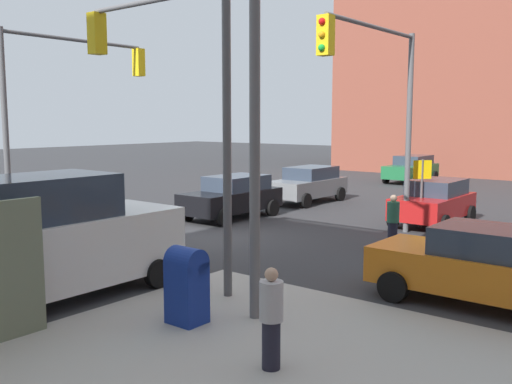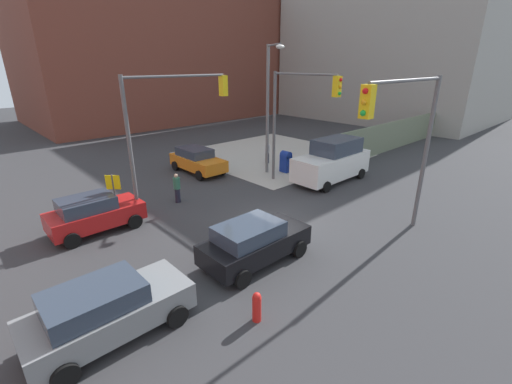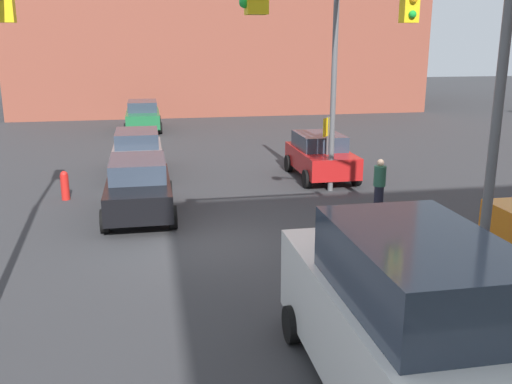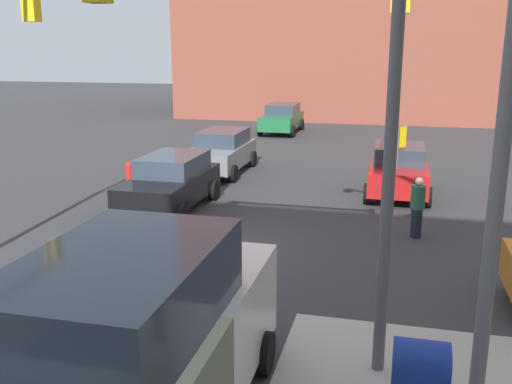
{
  "view_description": "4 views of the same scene",
  "coord_description": "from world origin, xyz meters",
  "px_view_note": "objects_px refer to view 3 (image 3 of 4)",
  "views": [
    {
      "loc": [
        13.33,
        12.34,
        3.72
      ],
      "look_at": [
        0.02,
        1.68,
        1.58
      ],
      "focal_mm": 40.0,
      "sensor_mm": 36.0,
      "label": 1
    },
    {
      "loc": [
        -10.38,
        -10.0,
        6.95
      ],
      "look_at": [
        0.21,
        1.48,
        1.03
      ],
      "focal_mm": 24.0,
      "sensor_mm": 36.0,
      "label": 2
    },
    {
      "loc": [
        13.47,
        -1.48,
        4.99
      ],
      "look_at": [
        -1.26,
        1.31,
        0.96
      ],
      "focal_mm": 40.0,
      "sensor_mm": 36.0,
      "label": 3
    },
    {
      "loc": [
        12.43,
        4.56,
        4.72
      ],
      "look_at": [
        -0.93,
        1.26,
        1.23
      ],
      "focal_mm": 40.0,
      "sensor_mm": 36.0,
      "label": 4
    }
  ],
  "objects_px": {
    "traffic_signal_ne_corner": "(408,65)",
    "hatchback_black": "(139,186)",
    "hatchback_red": "(321,155)",
    "sedan_green": "(143,115)",
    "hatchback_gray": "(138,152)",
    "traffic_signal_nw_corner": "(359,52)",
    "van_white_delivery": "(403,321)",
    "pedestrian_crossing": "(379,184)",
    "fire_hydrant": "(65,185)"
  },
  "relations": [
    {
      "from": "traffic_signal_ne_corner",
      "to": "hatchback_gray",
      "type": "xyz_separation_m",
      "value": [
        -12.8,
        -4.7,
        -3.73
      ]
    },
    {
      "from": "hatchback_black",
      "to": "van_white_delivery",
      "type": "bearing_deg",
      "value": 20.24
    },
    {
      "from": "traffic_signal_ne_corner",
      "to": "sedan_green",
      "type": "xyz_separation_m",
      "value": [
        -23.82,
        -4.53,
        -3.73
      ]
    },
    {
      "from": "sedan_green",
      "to": "hatchback_gray",
      "type": "distance_m",
      "value": 11.02
    },
    {
      "from": "traffic_signal_ne_corner",
      "to": "pedestrian_crossing",
      "type": "bearing_deg",
      "value": 159.47
    },
    {
      "from": "van_white_delivery",
      "to": "traffic_signal_nw_corner",
      "type": "bearing_deg",
      "value": 163.82
    },
    {
      "from": "traffic_signal_nw_corner",
      "to": "hatchback_black",
      "type": "relative_size",
      "value": 1.55
    },
    {
      "from": "fire_hydrant",
      "to": "hatchback_red",
      "type": "distance_m",
      "value": 9.03
    },
    {
      "from": "traffic_signal_nw_corner",
      "to": "hatchback_red",
      "type": "distance_m",
      "value": 5.53
    },
    {
      "from": "traffic_signal_ne_corner",
      "to": "hatchback_black",
      "type": "relative_size",
      "value": 1.55
    },
    {
      "from": "sedan_green",
      "to": "pedestrian_crossing",
      "type": "bearing_deg",
      "value": 21.89
    },
    {
      "from": "hatchback_red",
      "to": "hatchback_black",
      "type": "bearing_deg",
      "value": -62.47
    },
    {
      "from": "hatchback_red",
      "to": "sedan_green",
      "type": "relative_size",
      "value": 0.88
    },
    {
      "from": "pedestrian_crossing",
      "to": "traffic_signal_ne_corner",
      "type": "bearing_deg",
      "value": -165.16
    },
    {
      "from": "sedan_green",
      "to": "van_white_delivery",
      "type": "relative_size",
      "value": 0.8
    },
    {
      "from": "traffic_signal_nw_corner",
      "to": "traffic_signal_ne_corner",
      "type": "height_order",
      "value": "same"
    },
    {
      "from": "traffic_signal_nw_corner",
      "to": "fire_hydrant",
      "type": "distance_m",
      "value": 9.99
    },
    {
      "from": "fire_hydrant",
      "to": "sedan_green",
      "type": "relative_size",
      "value": 0.22
    },
    {
      "from": "hatchback_red",
      "to": "hatchback_black",
      "type": "xyz_separation_m",
      "value": [
        3.42,
        -6.56,
        0.0
      ]
    },
    {
      "from": "fire_hydrant",
      "to": "hatchback_black",
      "type": "distance_m",
      "value": 3.14
    },
    {
      "from": "traffic_signal_nw_corner",
      "to": "van_white_delivery",
      "type": "distance_m",
      "value": 10.25
    },
    {
      "from": "traffic_signal_ne_corner",
      "to": "hatchback_black",
      "type": "bearing_deg",
      "value": -148.24
    },
    {
      "from": "traffic_signal_ne_corner",
      "to": "hatchback_red",
      "type": "distance_m",
      "value": 11.66
    },
    {
      "from": "traffic_signal_nw_corner",
      "to": "traffic_signal_ne_corner",
      "type": "xyz_separation_m",
      "value": [
        6.86,
        -1.73,
        -0.06
      ]
    },
    {
      "from": "fire_hydrant",
      "to": "hatchback_black",
      "type": "xyz_separation_m",
      "value": [
        2.04,
        2.35,
        0.36
      ]
    },
    {
      "from": "sedan_green",
      "to": "hatchback_gray",
      "type": "height_order",
      "value": "same"
    },
    {
      "from": "traffic_signal_ne_corner",
      "to": "sedan_green",
      "type": "height_order",
      "value": "traffic_signal_ne_corner"
    },
    {
      "from": "sedan_green",
      "to": "hatchback_red",
      "type": "bearing_deg",
      "value": 26.57
    },
    {
      "from": "fire_hydrant",
      "to": "hatchback_gray",
      "type": "xyz_separation_m",
      "value": [
        -3.3,
        2.26,
        0.36
      ]
    },
    {
      "from": "sedan_green",
      "to": "hatchback_black",
      "type": "relative_size",
      "value": 1.03
    },
    {
      "from": "hatchback_red",
      "to": "van_white_delivery",
      "type": "height_order",
      "value": "van_white_delivery"
    },
    {
      "from": "traffic_signal_nw_corner",
      "to": "traffic_signal_ne_corner",
      "type": "bearing_deg",
      "value": -14.17
    },
    {
      "from": "traffic_signal_ne_corner",
      "to": "fire_hydrant",
      "type": "xyz_separation_m",
      "value": [
        -9.5,
        -6.97,
        -4.09
      ]
    },
    {
      "from": "traffic_signal_ne_corner",
      "to": "hatchback_black",
      "type": "xyz_separation_m",
      "value": [
        -7.46,
        -4.62,
        -3.73
      ]
    },
    {
      "from": "sedan_green",
      "to": "traffic_signal_ne_corner",
      "type": "bearing_deg",
      "value": 10.76
    },
    {
      "from": "traffic_signal_ne_corner",
      "to": "hatchback_red",
      "type": "height_order",
      "value": "traffic_signal_ne_corner"
    },
    {
      "from": "traffic_signal_ne_corner",
      "to": "hatchback_red",
      "type": "relative_size",
      "value": 1.7
    },
    {
      "from": "fire_hydrant",
      "to": "traffic_signal_ne_corner",
      "type": "bearing_deg",
      "value": 36.25
    },
    {
      "from": "traffic_signal_nw_corner",
      "to": "sedan_green",
      "type": "distance_m",
      "value": 18.47
    },
    {
      "from": "van_white_delivery",
      "to": "pedestrian_crossing",
      "type": "bearing_deg",
      "value": 159.18
    },
    {
      "from": "pedestrian_crossing",
      "to": "hatchback_gray",
      "type": "bearing_deg",
      "value": 83.91
    },
    {
      "from": "van_white_delivery",
      "to": "traffic_signal_ne_corner",
      "type": "bearing_deg",
      "value": 158.39
    },
    {
      "from": "fire_hydrant",
      "to": "pedestrian_crossing",
      "type": "distance_m",
      "value": 9.87
    },
    {
      "from": "traffic_signal_nw_corner",
      "to": "van_white_delivery",
      "type": "relative_size",
      "value": 1.2
    },
    {
      "from": "hatchback_red",
      "to": "hatchback_gray",
      "type": "bearing_deg",
      "value": -106.16
    },
    {
      "from": "fire_hydrant",
      "to": "van_white_delivery",
      "type": "height_order",
      "value": "van_white_delivery"
    },
    {
      "from": "traffic_signal_nw_corner",
      "to": "pedestrian_crossing",
      "type": "bearing_deg",
      "value": 62.53
    },
    {
      "from": "hatchback_red",
      "to": "sedan_green",
      "type": "bearing_deg",
      "value": -153.43
    },
    {
      "from": "fire_hydrant",
      "to": "sedan_green",
      "type": "height_order",
      "value": "sedan_green"
    },
    {
      "from": "fire_hydrant",
      "to": "hatchback_gray",
      "type": "relative_size",
      "value": 0.22
    }
  ]
}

